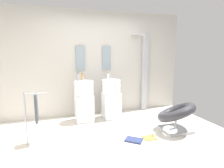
% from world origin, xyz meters
% --- Properties ---
extents(ground_plane, '(4.80, 3.60, 0.04)m').
position_xyz_m(ground_plane, '(0.00, 0.00, -0.02)').
color(ground_plane, silver).
extents(rear_partition, '(4.80, 0.10, 2.60)m').
position_xyz_m(rear_partition, '(0.00, 1.65, 1.30)').
color(rear_partition, beige).
rests_on(rear_partition, ground_plane).
extents(pedestal_sink_left, '(0.44, 0.44, 1.04)m').
position_xyz_m(pedestal_sink_left, '(-0.33, 1.17, 0.49)').
color(pedestal_sink_left, white).
rests_on(pedestal_sink_left, ground_plane).
extents(pedestal_sink_right, '(0.44, 0.44, 1.04)m').
position_xyz_m(pedestal_sink_right, '(0.33, 1.17, 0.49)').
color(pedestal_sink_right, white).
rests_on(pedestal_sink_right, ground_plane).
extents(vanity_mirror_left, '(0.22, 0.03, 0.60)m').
position_xyz_m(vanity_mirror_left, '(-0.33, 1.58, 1.44)').
color(vanity_mirror_left, '#8C9EA8').
extents(vanity_mirror_right, '(0.22, 0.03, 0.60)m').
position_xyz_m(vanity_mirror_right, '(0.33, 1.58, 1.44)').
color(vanity_mirror_right, '#8C9EA8').
extents(shower_column, '(0.49, 0.24, 2.05)m').
position_xyz_m(shower_column, '(1.38, 1.53, 1.08)').
color(shower_column, '#B7BABF').
rests_on(shower_column, ground_plane).
extents(lounge_chair, '(1.10, 1.10, 0.65)m').
position_xyz_m(lounge_chair, '(1.33, 0.01, 0.35)').
color(lounge_chair, '#B7BABF').
rests_on(lounge_chair, ground_plane).
extents(towel_rack, '(0.37, 0.22, 0.95)m').
position_xyz_m(towel_rack, '(-1.32, 0.31, 0.63)').
color(towel_rack, '#B7BABF').
rests_on(towel_rack, ground_plane).
extents(area_rug, '(1.29, 0.68, 0.01)m').
position_xyz_m(area_rug, '(0.65, -0.21, 0.01)').
color(area_rug, white).
rests_on(area_rug, ground_plane).
extents(magazine_ochre, '(0.24, 0.21, 0.02)m').
position_xyz_m(magazine_ochre, '(0.66, -0.14, 0.02)').
color(magazine_ochre, gold).
rests_on(magazine_ochre, area_rug).
extents(magazine_navy, '(0.36, 0.35, 0.03)m').
position_xyz_m(magazine_navy, '(0.34, -0.15, 0.03)').
color(magazine_navy, navy).
rests_on(magazine_navy, area_rug).
extents(coffee_mug, '(0.08, 0.08, 0.08)m').
position_xyz_m(coffee_mug, '(0.76, -0.10, 0.05)').
color(coffee_mug, white).
rests_on(coffee_mug, area_rug).
extents(soap_bottle_amber, '(0.06, 0.06, 0.17)m').
position_xyz_m(soap_bottle_amber, '(-0.33, 1.32, 1.02)').
color(soap_bottle_amber, '#C68C38').
rests_on(soap_bottle_amber, pedestal_sink_left).
extents(soap_bottle_white, '(0.04, 0.04, 0.17)m').
position_xyz_m(soap_bottle_white, '(0.27, 1.26, 1.02)').
color(soap_bottle_white, white).
rests_on(soap_bottle_white, pedestal_sink_right).
extents(soap_bottle_grey, '(0.06, 0.06, 0.20)m').
position_xyz_m(soap_bottle_grey, '(-0.45, 1.22, 1.03)').
color(soap_bottle_grey, '#99999E').
rests_on(soap_bottle_grey, pedestal_sink_left).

